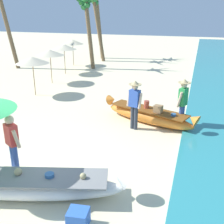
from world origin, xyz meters
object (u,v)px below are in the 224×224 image
Objects in this scene: boat_orange_midground at (149,115)px; cooler_box at (78,218)px; boat_white_foreground at (26,185)px; person_vendor_hatted at (135,102)px; palm_tree_far_behind at (87,9)px; person_tourist_customer at (12,143)px; person_vendor_assistant at (183,100)px; palm_tree_tall_inland at (95,6)px.

boat_orange_midground reaches higher than cooler_box.
boat_white_foreground is 2.66× the size of person_vendor_hatted.
person_vendor_hatted is (-0.40, -0.71, 0.72)m from boat_orange_midground.
palm_tree_far_behind is at bearing 120.20° from person_vendor_hatted.
cooler_box is (5.64, -14.64, -3.86)m from palm_tree_far_behind.
cooler_box is at bearing -27.37° from person_tourist_customer.
person_vendor_assistant is (3.81, 4.52, 0.09)m from person_tourist_customer.
palm_tree_tall_inland is 1.04× the size of palm_tree_far_behind.
palm_tree_tall_inland reaches higher than boat_white_foreground.
person_vendor_assistant is (3.08, 5.18, 0.75)m from boat_white_foreground.
cooler_box is (-1.55, -5.69, -0.86)m from person_vendor_assistant.
person_vendor_hatted is 4.45m from person_tourist_customer.
person_vendor_hatted is 1.07× the size of person_tourist_customer.
palm_tree_far_behind reaches higher than person_vendor_hatted.
palm_tree_tall_inland is at bearing 101.10° from palm_tree_far_behind.
person_vendor_assistant is at bearing 49.85° from person_tourist_customer.
palm_tree_far_behind is at bearing 123.94° from boat_orange_midground.
palm_tree_tall_inland is at bearing 103.53° from person_tourist_customer.
person_vendor_assistant is (1.60, 0.67, 0.01)m from person_vendor_hatted.
person_vendor_assistant is at bearing -57.09° from palm_tree_tall_inland.
boat_white_foreground is 0.92× the size of palm_tree_far_behind.
boat_white_foreground is 2.63× the size of person_vendor_assistant.
boat_white_foreground is at bearing -41.79° from person_tourist_customer.
boat_orange_midground is 5.30m from person_tourist_customer.
person_vendor_assistant is 0.35× the size of palm_tree_far_behind.
palm_tree_far_behind is (0.61, -3.11, -0.20)m from palm_tree_tall_inland.
palm_tree_far_behind is (-7.19, 8.95, 3.00)m from person_vendor_assistant.
person_vendor_assistant reaches higher than person_tourist_customer.
person_vendor_hatted reaches higher than cooler_box.
palm_tree_far_behind is (-3.38, 13.47, 3.09)m from person_tourist_customer.
palm_tree_far_behind reaches higher than person_tourist_customer.
person_vendor_hatted is 14.52m from palm_tree_tall_inland.
palm_tree_tall_inland reaches higher than palm_tree_far_behind.
person_tourist_customer reaches higher than boat_orange_midground.
cooler_box is at bearing -70.60° from palm_tree_tall_inland.
person_vendor_hatted is (1.48, 4.51, 0.74)m from boat_white_foreground.
cooler_box is (1.53, -0.51, -0.11)m from boat_white_foreground.
person_vendor_hatted is 0.99× the size of person_vendor_assistant.
cooler_box is (6.25, -17.75, -4.07)m from palm_tree_tall_inland.
boat_orange_midground is 5.74m from cooler_box.
palm_tree_tall_inland reaches higher than person_vendor_hatted.
boat_white_foreground is at bearing -108.22° from person_vendor_hatted.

